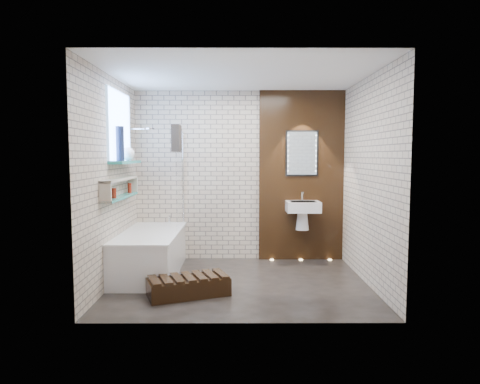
{
  "coord_description": "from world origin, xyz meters",
  "views": [
    {
      "loc": [
        -0.02,
        -5.31,
        1.62
      ],
      "look_at": [
        0.0,
        0.15,
        1.15
      ],
      "focal_mm": 32.05,
      "sensor_mm": 36.0,
      "label": 1
    }
  ],
  "objects_px": {
    "bath_screen": "(180,179)",
    "washbasin": "(303,211)",
    "bathtub": "(150,253)",
    "walnut_step": "(188,287)",
    "led_mirror": "(302,153)"
  },
  "relations": [
    {
      "from": "bath_screen",
      "to": "washbasin",
      "type": "bearing_deg",
      "value": 5.78
    },
    {
      "from": "led_mirror",
      "to": "washbasin",
      "type": "bearing_deg",
      "value": -90.0
    },
    {
      "from": "bathtub",
      "to": "walnut_step",
      "type": "relative_size",
      "value": 1.9
    },
    {
      "from": "bathtub",
      "to": "bath_screen",
      "type": "xyz_separation_m",
      "value": [
        0.35,
        0.44,
        0.99
      ]
    },
    {
      "from": "bathtub",
      "to": "walnut_step",
      "type": "xyz_separation_m",
      "value": [
        0.62,
        -0.92,
        -0.19
      ]
    },
    {
      "from": "bath_screen",
      "to": "walnut_step",
      "type": "bearing_deg",
      "value": -78.8
    },
    {
      "from": "bath_screen",
      "to": "led_mirror",
      "type": "distance_m",
      "value": 1.89
    },
    {
      "from": "washbasin",
      "to": "walnut_step",
      "type": "distance_m",
      "value": 2.3
    },
    {
      "from": "bath_screen",
      "to": "washbasin",
      "type": "height_order",
      "value": "bath_screen"
    },
    {
      "from": "bathtub",
      "to": "bath_screen",
      "type": "bearing_deg",
      "value": 51.1
    },
    {
      "from": "bath_screen",
      "to": "washbasin",
      "type": "xyz_separation_m",
      "value": [
        1.82,
        0.18,
        -0.49
      ]
    },
    {
      "from": "bath_screen",
      "to": "bathtub",
      "type": "bearing_deg",
      "value": -128.9
    },
    {
      "from": "led_mirror",
      "to": "walnut_step",
      "type": "bearing_deg",
      "value": -132.25
    },
    {
      "from": "bath_screen",
      "to": "walnut_step",
      "type": "height_order",
      "value": "bath_screen"
    },
    {
      "from": "bathtub",
      "to": "bath_screen",
      "type": "height_order",
      "value": "bath_screen"
    }
  ]
}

